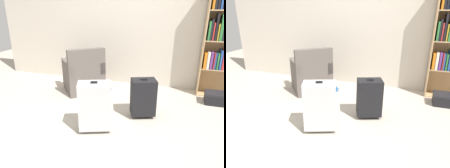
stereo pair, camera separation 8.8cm
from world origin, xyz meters
TOP-DOWN VIEW (x-y plane):
  - ground_plane at (0.00, 0.00)m, footprint 10.42×10.42m
  - back_wall at (0.00, 1.87)m, footprint 5.96×0.10m
  - armchair at (-0.67, 1.11)m, footprint 0.99×0.99m
  - mug at (-0.19, 1.21)m, footprint 0.12×0.08m
  - storage_box at (1.83, 1.24)m, footprint 0.44×0.29m
  - suitcase_black at (0.63, 0.40)m, footprint 0.43×0.37m
  - suitcase_silver at (0.08, -0.19)m, footprint 0.48×0.38m

SIDE VIEW (x-z plane):
  - ground_plane at x=0.00m, z-range 0.00..0.00m
  - mug at x=-0.19m, z-range 0.00..0.10m
  - storage_box at x=1.83m, z-range 0.01..0.21m
  - armchair at x=-0.67m, z-range -0.13..0.77m
  - suitcase_black at x=0.63m, z-range 0.01..0.64m
  - suitcase_silver at x=0.08m, z-range 0.01..0.73m
  - back_wall at x=0.00m, z-range 0.00..2.60m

